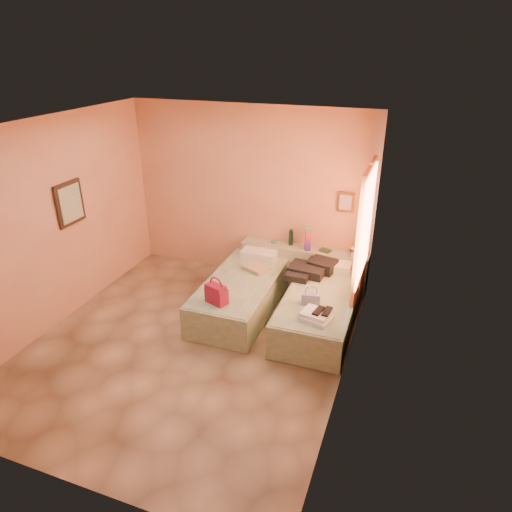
{
  "coord_description": "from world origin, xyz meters",
  "views": [
    {
      "loc": [
        2.52,
        -4.36,
        3.66
      ],
      "look_at": [
        0.62,
        0.85,
        1.01
      ],
      "focal_mm": 32.0,
      "sensor_mm": 36.0,
      "label": 1
    }
  ],
  "objects_px": {
    "water_bottle": "(291,237)",
    "bed_left": "(241,294)",
    "blue_handbag": "(311,299)",
    "bed_right": "(320,309)",
    "headboard_ledge": "(303,266)",
    "flower_vase": "(355,250)",
    "magenta_handbag": "(216,294)",
    "green_book": "(325,250)",
    "towel_stack": "(317,316)"
  },
  "relations": [
    {
      "from": "water_bottle",
      "to": "bed_left",
      "type": "bearing_deg",
      "value": -111.0
    },
    {
      "from": "green_book",
      "to": "flower_vase",
      "type": "relative_size",
      "value": 0.73
    },
    {
      "from": "magenta_handbag",
      "to": "blue_handbag",
      "type": "bearing_deg",
      "value": 37.43
    },
    {
      "from": "towel_stack",
      "to": "magenta_handbag",
      "type": "bearing_deg",
      "value": -177.73
    },
    {
      "from": "flower_vase",
      "to": "water_bottle",
      "type": "bearing_deg",
      "value": 173.81
    },
    {
      "from": "magenta_handbag",
      "to": "towel_stack",
      "type": "distance_m",
      "value": 1.34
    },
    {
      "from": "bed_left",
      "to": "magenta_handbag",
      "type": "relative_size",
      "value": 6.94
    },
    {
      "from": "flower_vase",
      "to": "headboard_ledge",
      "type": "bearing_deg",
      "value": 175.98
    },
    {
      "from": "green_book",
      "to": "blue_handbag",
      "type": "bearing_deg",
      "value": -67.68
    },
    {
      "from": "headboard_ledge",
      "to": "flower_vase",
      "type": "height_order",
      "value": "flower_vase"
    },
    {
      "from": "bed_right",
      "to": "green_book",
      "type": "xyz_separation_m",
      "value": [
        -0.19,
        1.05,
        0.41
      ]
    },
    {
      "from": "bed_left",
      "to": "bed_right",
      "type": "height_order",
      "value": "same"
    },
    {
      "from": "bed_left",
      "to": "water_bottle",
      "type": "relative_size",
      "value": 7.78
    },
    {
      "from": "flower_vase",
      "to": "blue_handbag",
      "type": "relative_size",
      "value": 0.94
    },
    {
      "from": "green_book",
      "to": "magenta_handbag",
      "type": "distance_m",
      "value": 2.06
    },
    {
      "from": "bed_left",
      "to": "blue_handbag",
      "type": "height_order",
      "value": "blue_handbag"
    },
    {
      "from": "bed_left",
      "to": "towel_stack",
      "type": "bearing_deg",
      "value": -27.92
    },
    {
      "from": "headboard_ledge",
      "to": "green_book",
      "type": "distance_m",
      "value": 0.48
    },
    {
      "from": "green_book",
      "to": "blue_handbag",
      "type": "height_order",
      "value": "green_book"
    },
    {
      "from": "headboard_ledge",
      "to": "bed_left",
      "type": "distance_m",
      "value": 1.24
    },
    {
      "from": "bed_right",
      "to": "towel_stack",
      "type": "relative_size",
      "value": 5.71
    },
    {
      "from": "blue_handbag",
      "to": "towel_stack",
      "type": "xyz_separation_m",
      "value": [
        0.16,
        -0.33,
        -0.03
      ]
    },
    {
      "from": "headboard_ledge",
      "to": "water_bottle",
      "type": "relative_size",
      "value": 7.98
    },
    {
      "from": "flower_vase",
      "to": "blue_handbag",
      "type": "bearing_deg",
      "value": -104.71
    },
    {
      "from": "headboard_ledge",
      "to": "bed_left",
      "type": "height_order",
      "value": "headboard_ledge"
    },
    {
      "from": "bed_right",
      "to": "blue_handbag",
      "type": "distance_m",
      "value": 0.47
    },
    {
      "from": "magenta_handbag",
      "to": "water_bottle",
      "type": "bearing_deg",
      "value": 94.34
    },
    {
      "from": "bed_left",
      "to": "flower_vase",
      "type": "relative_size",
      "value": 8.74
    },
    {
      "from": "bed_left",
      "to": "flower_vase",
      "type": "height_order",
      "value": "flower_vase"
    },
    {
      "from": "bed_left",
      "to": "green_book",
      "type": "bearing_deg",
      "value": 45.66
    },
    {
      "from": "flower_vase",
      "to": "magenta_handbag",
      "type": "bearing_deg",
      "value": -131.74
    },
    {
      "from": "flower_vase",
      "to": "blue_handbag",
      "type": "height_order",
      "value": "flower_vase"
    },
    {
      "from": "flower_vase",
      "to": "magenta_handbag",
      "type": "height_order",
      "value": "flower_vase"
    },
    {
      "from": "headboard_ledge",
      "to": "bed_right",
      "type": "bearing_deg",
      "value": -63.43
    },
    {
      "from": "water_bottle",
      "to": "headboard_ledge",
      "type": "bearing_deg",
      "value": -13.28
    },
    {
      "from": "headboard_ledge",
      "to": "bed_right",
      "type": "height_order",
      "value": "headboard_ledge"
    },
    {
      "from": "flower_vase",
      "to": "towel_stack",
      "type": "xyz_separation_m",
      "value": [
        -0.18,
        -1.65,
        -0.21
      ]
    },
    {
      "from": "water_bottle",
      "to": "blue_handbag",
      "type": "distance_m",
      "value": 1.6
    },
    {
      "from": "towel_stack",
      "to": "flower_vase",
      "type": "bearing_deg",
      "value": 83.66
    },
    {
      "from": "blue_handbag",
      "to": "towel_stack",
      "type": "height_order",
      "value": "blue_handbag"
    },
    {
      "from": "headboard_ledge",
      "to": "bed_left",
      "type": "bearing_deg",
      "value": -122.3
    },
    {
      "from": "flower_vase",
      "to": "towel_stack",
      "type": "distance_m",
      "value": 1.68
    },
    {
      "from": "headboard_ledge",
      "to": "water_bottle",
      "type": "distance_m",
      "value": 0.52
    },
    {
      "from": "headboard_ledge",
      "to": "magenta_handbag",
      "type": "xyz_separation_m",
      "value": [
        -0.72,
        -1.76,
        0.31
      ]
    },
    {
      "from": "blue_handbag",
      "to": "towel_stack",
      "type": "distance_m",
      "value": 0.37
    },
    {
      "from": "bed_right",
      "to": "blue_handbag",
      "type": "relative_size",
      "value": 8.2
    },
    {
      "from": "bed_left",
      "to": "blue_handbag",
      "type": "bearing_deg",
      "value": -16.94
    },
    {
      "from": "bed_right",
      "to": "towel_stack",
      "type": "bearing_deg",
      "value": -82.79
    },
    {
      "from": "headboard_ledge",
      "to": "bed_left",
      "type": "relative_size",
      "value": 1.02
    },
    {
      "from": "bed_left",
      "to": "green_book",
      "type": "relative_size",
      "value": 11.95
    }
  ]
}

